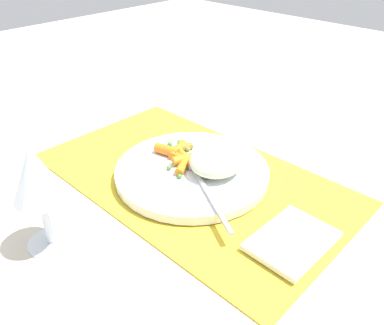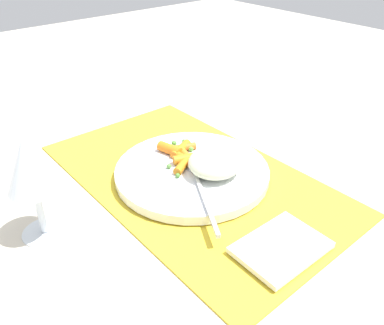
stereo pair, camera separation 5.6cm
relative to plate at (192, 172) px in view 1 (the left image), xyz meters
name	(u,v)px [view 1 (the left image)]	position (x,y,z in m)	size (l,w,h in m)	color
ground_plane	(192,178)	(0.00, 0.00, -0.01)	(2.40, 2.40, 0.00)	beige
placemat	(192,177)	(0.00, 0.00, -0.01)	(0.52, 0.30, 0.01)	gold
plate	(192,172)	(0.00, 0.00, 0.00)	(0.25, 0.25, 0.02)	white
rice_mound	(216,161)	(-0.04, -0.02, 0.03)	(0.08, 0.09, 0.04)	beige
carrot_portion	(179,155)	(0.04, -0.01, 0.01)	(0.09, 0.08, 0.02)	orange
pea_scatter	(178,156)	(0.04, -0.01, 0.01)	(0.10, 0.09, 0.01)	#50A13B
fork	(201,182)	(-0.04, 0.02, 0.01)	(0.19, 0.11, 0.01)	#BEBEBE
wine_glass	(36,177)	(0.03, 0.24, 0.09)	(0.07, 0.07, 0.15)	silver
napkin	(292,241)	(-0.21, 0.02, 0.00)	(0.08, 0.12, 0.01)	white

